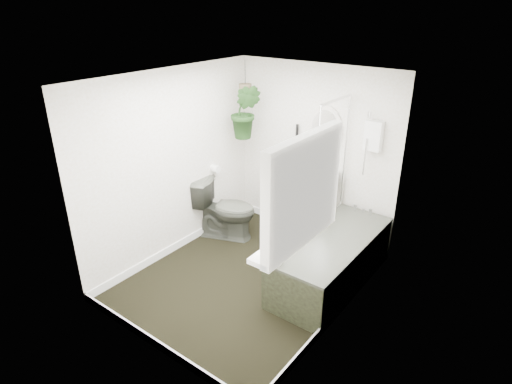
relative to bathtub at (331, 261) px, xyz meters
The scene contains 22 objects.
floor 0.99m from the bathtub, 147.99° to the right, with size 2.30×2.80×0.02m, color black.
ceiling 2.23m from the bathtub, 147.99° to the right, with size 2.30×2.80×0.02m, color white.
wall_back 1.49m from the bathtub, 131.32° to the left, with size 2.30×0.02×2.30m, color white.
wall_front 2.24m from the bathtub, 112.73° to the right, with size 2.30×0.02×2.30m, color white.
wall_left 2.20m from the bathtub, 165.69° to the right, with size 0.02×2.80×2.30m, color white.
wall_right 1.06m from the bathtub, 54.25° to the right, with size 0.02×2.80×2.30m, color white.
skirting 0.97m from the bathtub, 147.99° to the right, with size 2.30×2.80×0.10m, color white.
bathtub is the anchor object (origin of this frame).
bath_screen 1.15m from the bathtub, 123.96° to the left, with size 0.04×0.72×1.40m, color silver, non-canonical shape.
shower_box 1.51m from the bathtub, 90.00° to the left, with size 0.20×0.10×0.35m, color white.
oval_mirror 1.62m from the bathtub, 126.37° to the left, with size 0.46×0.03×0.62m, color beige.
wall_sconce 1.75m from the bathtub, 140.43° to the left, with size 0.04×0.04×0.22m, color black.
toilet_roll_holder 2.01m from the bathtub, behind, with size 0.11×0.11×0.11m, color white.
window_recess 1.84m from the bathtub, 76.41° to the right, with size 0.08×1.00×0.90m, color white.
window_sill 1.54m from the bathtub, 79.61° to the right, with size 0.18×1.00×0.04m, color white.
window_blinds 1.83m from the bathtub, 78.46° to the right, with size 0.01×0.86×0.76m, color white.
toilet 1.66m from the bathtub, behind, with size 0.46×0.80×0.82m, color #404339.
pedestal_sink 0.95m from the bathtub, 133.65° to the left, with size 0.59×0.51×1.01m, color #404339, non-canonical shape.
sill_plant 1.42m from the bathtub, 79.30° to the right, with size 0.23×0.20×0.25m, color black.
hanging_plant 2.18m from the bathtub, 162.30° to the left, with size 0.39×0.32×0.72m, color black.
soap_bottle 0.90m from the bathtub, 104.62° to the right, with size 0.08×0.09×0.19m, color #2E2523.
hanging_pot 2.38m from the bathtub, 162.30° to the left, with size 0.16×0.16×0.12m, color brown.
Camera 1 is at (2.57, -3.27, 2.98)m, focal length 30.00 mm.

